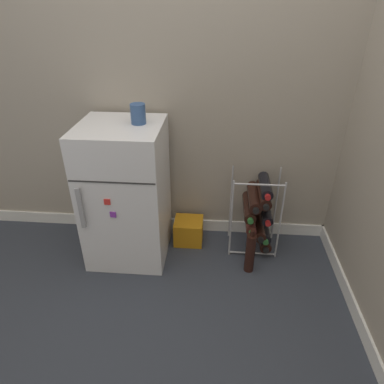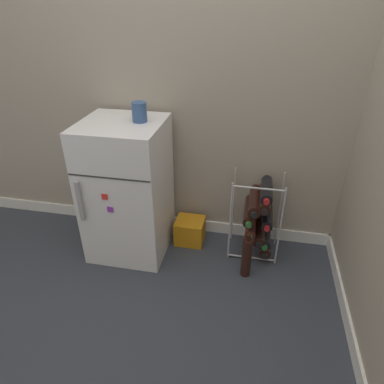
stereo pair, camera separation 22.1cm
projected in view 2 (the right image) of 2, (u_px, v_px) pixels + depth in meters
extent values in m
plane|color=#333842|center=(195.00, 299.00, 2.02)|extent=(14.00, 14.00, 0.00)
cube|color=#9E9384|center=(219.00, 56.00, 2.01)|extent=(6.70, 0.06, 2.50)
cube|color=white|center=(212.00, 226.00, 2.58)|extent=(6.70, 0.01, 0.09)
cube|color=white|center=(128.00, 190.00, 2.24)|extent=(0.50, 0.49, 0.91)
cube|color=#2D2D2D|center=(108.00, 178.00, 1.92)|extent=(0.49, 0.00, 0.01)
cube|color=#9E9EA3|center=(80.00, 201.00, 2.02)|extent=(0.02, 0.02, 0.26)
cube|color=red|center=(105.00, 197.00, 1.99)|extent=(0.04, 0.01, 0.04)
cube|color=purple|center=(110.00, 210.00, 2.03)|extent=(0.04, 0.01, 0.04)
cylinder|color=#B2B2B7|center=(230.00, 222.00, 2.21)|extent=(0.01, 0.01, 0.58)
cylinder|color=#B2B2B7|center=(280.00, 228.00, 2.15)|extent=(0.01, 0.01, 0.58)
cylinder|color=#B2B2B7|center=(233.00, 205.00, 2.39)|extent=(0.01, 0.01, 0.58)
cylinder|color=#B2B2B7|center=(279.00, 210.00, 2.33)|extent=(0.01, 0.01, 0.58)
cylinder|color=#B2B2B7|center=(251.00, 258.00, 2.32)|extent=(0.32, 0.01, 0.01)
cylinder|color=#B2B2B7|center=(259.00, 188.00, 2.05)|extent=(0.32, 0.01, 0.01)
cylinder|color=black|center=(265.00, 241.00, 2.36)|extent=(0.08, 0.28, 0.08)
cylinder|color=black|center=(265.00, 256.00, 2.23)|extent=(0.04, 0.02, 0.04)
cylinder|color=black|center=(265.00, 234.00, 2.33)|extent=(0.08, 0.26, 0.08)
cylinder|color=#2D7033|center=(264.00, 247.00, 2.21)|extent=(0.04, 0.02, 0.04)
cylinder|color=black|center=(260.00, 230.00, 2.32)|extent=(0.08, 0.30, 0.08)
cylinder|color=black|center=(259.00, 245.00, 2.18)|extent=(0.04, 0.02, 0.04)
cylinder|color=#56231E|center=(251.00, 223.00, 2.31)|extent=(0.07, 0.28, 0.07)
cylinder|color=#2D7033|center=(250.00, 237.00, 2.18)|extent=(0.03, 0.02, 0.03)
cylinder|color=black|center=(267.00, 216.00, 2.25)|extent=(0.07, 0.26, 0.07)
cylinder|color=red|center=(267.00, 228.00, 2.14)|extent=(0.03, 0.02, 0.03)
cylinder|color=black|center=(250.00, 211.00, 2.26)|extent=(0.08, 0.30, 0.08)
cylinder|color=#2D7033|center=(248.00, 225.00, 2.12)|extent=(0.04, 0.02, 0.04)
cylinder|color=black|center=(255.00, 201.00, 2.22)|extent=(0.08, 0.30, 0.08)
cylinder|color=black|center=(254.00, 215.00, 2.08)|extent=(0.04, 0.02, 0.04)
cylinder|color=black|center=(265.00, 198.00, 2.19)|extent=(0.08, 0.30, 0.08)
cylinder|color=black|center=(265.00, 212.00, 2.05)|extent=(0.04, 0.02, 0.04)
cylinder|color=black|center=(267.00, 190.00, 2.16)|extent=(0.07, 0.27, 0.07)
cylinder|color=red|center=(266.00, 202.00, 2.04)|extent=(0.04, 0.02, 0.04)
cube|color=orange|center=(190.00, 231.00, 2.47)|extent=(0.20, 0.18, 0.18)
cylinder|color=#335184|center=(139.00, 112.00, 1.99)|extent=(0.09, 0.09, 0.11)
cylinder|color=black|center=(246.00, 257.00, 2.14)|extent=(0.06, 0.06, 0.28)
cylinder|color=black|center=(249.00, 237.00, 2.06)|extent=(0.03, 0.03, 0.04)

